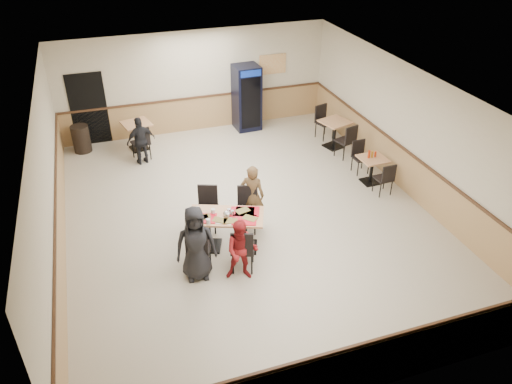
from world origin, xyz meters
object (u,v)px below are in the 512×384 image
object	(u,v)px
side_table_near	(372,166)
pepsi_cooler	(247,98)
diner_woman_left	(196,244)
side_table_far	(335,130)
diner_man_opposite	(252,195)
lone_diner	(141,141)
back_table	(137,132)
main_table	(227,226)
diner_woman_right	(242,250)
trash_bin	(81,139)

from	to	relation	value
side_table_near	pepsi_cooler	bearing A→B (deg)	114.91
diner_woman_left	side_table_far	size ratio (longest dim) A/B	1.69
diner_woman_left	diner_man_opposite	distance (m)	2.06
lone_diner	side_table_far	world-z (taller)	lone_diner
diner_woman_left	side_table_far	bearing A→B (deg)	46.69
back_table	diner_man_opposite	bearing A→B (deg)	-67.07
main_table	pepsi_cooler	xyz separation A→B (m)	(2.22, 5.59, 0.45)
main_table	back_table	size ratio (longest dim) A/B	1.86
diner_woman_right	side_table_near	size ratio (longest dim) A/B	1.85
main_table	diner_man_opposite	distance (m)	1.04
side_table_far	main_table	bearing A→B (deg)	-139.77
main_table	diner_woman_left	bearing A→B (deg)	-117.90
diner_man_opposite	pepsi_cooler	world-z (taller)	pepsi_cooler
main_table	diner_woman_right	bearing A→B (deg)	-67.62
diner_man_opposite	pepsi_cooler	bearing A→B (deg)	-75.85
main_table	pepsi_cooler	distance (m)	6.03
side_table_near	back_table	distance (m)	6.52
pepsi_cooler	diner_woman_left	bearing A→B (deg)	-118.01
side_table_near	side_table_far	distance (m)	2.12
back_table	trash_bin	size ratio (longest dim) A/B	1.16
diner_woman_right	side_table_near	xyz separation A→B (m)	(4.14, 2.39, -0.18)
back_table	main_table	bearing A→B (deg)	-77.64
lone_diner	pepsi_cooler	bearing A→B (deg)	-172.21
lone_diner	trash_bin	bearing A→B (deg)	-52.55
diner_man_opposite	lone_diner	world-z (taller)	diner_man_opposite
diner_man_opposite	trash_bin	world-z (taller)	diner_man_opposite
main_table	back_table	distance (m)	5.32
diner_woman_right	side_table_far	world-z (taller)	diner_woman_right
diner_woman_left	trash_bin	xyz separation A→B (m)	(-1.89, 6.22, -0.39)
diner_man_opposite	side_table_near	size ratio (longest dim) A/B	2.08
diner_woman_left	pepsi_cooler	size ratio (longest dim) A/B	0.79
diner_man_opposite	side_table_near	xyz separation A→B (m)	(3.39, 0.74, -0.26)
diner_woman_right	diner_man_opposite	bearing A→B (deg)	84.25
diner_woman_left	side_table_near	world-z (taller)	diner_woman_left
pepsi_cooler	side_table_near	bearing A→B (deg)	-67.54
main_table	diner_woman_right	xyz separation A→B (m)	(0.02, -0.98, 0.11)
diner_woman_left	lone_diner	bearing A→B (deg)	100.53
side_table_near	back_table	xyz separation A→B (m)	(-5.30, 3.79, 0.07)
diner_man_opposite	pepsi_cooler	size ratio (longest dim) A/B	0.73
diner_woman_right	lone_diner	size ratio (longest dim) A/B	0.97
diner_woman_right	trash_bin	distance (m)	7.07
diner_man_opposite	back_table	world-z (taller)	diner_man_opposite
main_table	pepsi_cooler	bearing A→B (deg)	89.44
diner_man_opposite	pepsi_cooler	xyz separation A→B (m)	(1.45, 4.92, 0.26)
main_table	side_table_far	bearing A→B (deg)	61.33
lone_diner	side_table_near	xyz separation A→B (m)	(5.30, -2.89, -0.20)
back_table	pepsi_cooler	xyz separation A→B (m)	(3.36, 0.39, 0.45)
side_table_near	pepsi_cooler	xyz separation A→B (m)	(-1.94, 4.18, 0.52)
side_table_near	trash_bin	bearing A→B (deg)	148.79
side_table_far	diner_woman_left	bearing A→B (deg)	-139.65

